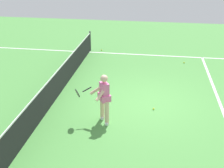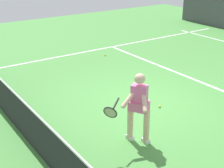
{
  "view_description": "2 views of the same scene",
  "coord_description": "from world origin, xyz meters",
  "views": [
    {
      "loc": [
        -8.88,
        -0.08,
        4.78
      ],
      "look_at": [
        -0.58,
        1.2,
        0.86
      ],
      "focal_mm": 45.9,
      "sensor_mm": 36.0,
      "label": 1
    },
    {
      "loc": [
        -6.17,
        5.21,
        3.82
      ],
      "look_at": [
        -0.6,
        1.37,
        1.05
      ],
      "focal_mm": 52.59,
      "sensor_mm": 36.0,
      "label": 2
    }
  ],
  "objects": [
    {
      "name": "ground_plane",
      "position": [
        0.0,
        0.0,
        0.0
      ],
      "size": [
        25.01,
        25.01,
        0.0
      ],
      "primitive_type": "plane",
      "color": "#4C9342"
    },
    {
      "name": "sideline_right_marking",
      "position": [
        4.94,
        0.0,
        0.0
      ],
      "size": [
        0.1,
        17.23,
        0.01
      ],
      "primitive_type": "cube",
      "color": "white",
      "rests_on": "ground"
    },
    {
      "name": "service_line_marking",
      "position": [
        0.0,
        -2.44,
        0.0
      ],
      "size": [
        9.88,
        0.1,
        0.01
      ],
      "primitive_type": "cube",
      "color": "white",
      "rests_on": "ground"
    },
    {
      "name": "tennis_player",
      "position": [
        -1.48,
        1.32,
        0.85
      ],
      "size": [
        0.68,
        1.14,
        1.55
      ],
      "color": "beige",
      "rests_on": "ground"
    },
    {
      "name": "court_net",
      "position": [
        0.0,
        3.26,
        0.48
      ],
      "size": [
        10.56,
        0.08,
        1.03
      ],
      "color": "#4C4C51",
      "rests_on": "ground"
    },
    {
      "name": "tennis_ball_mid",
      "position": [
        4.05,
        -1.5,
        0.03
      ],
      "size": [
        0.07,
        0.07,
        0.07
      ],
      "primitive_type": "sphere",
      "color": "#D1E533",
      "rests_on": "ground"
    },
    {
      "name": "tennis_ball_near",
      "position": [
        -0.54,
        -0.18,
        0.03
      ],
      "size": [
        0.07,
        0.07,
        0.07
      ],
      "primitive_type": "sphere",
      "color": "#D1E533",
      "rests_on": "ground"
    }
  ]
}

